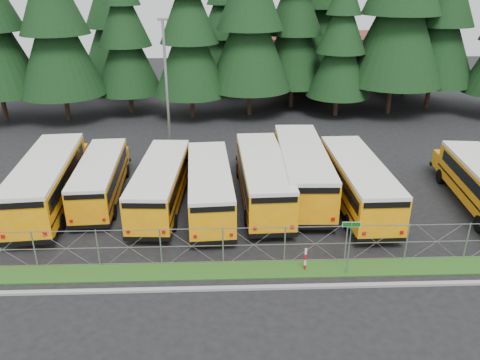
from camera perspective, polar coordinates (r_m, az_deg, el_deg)
name	(u,v)px	position (r m, az deg, el deg)	size (l,w,h in m)	color
ground	(301,250)	(24.50, 7.44, -8.51)	(120.00, 120.00, 0.00)	black
curb	(312,286)	(21.96, 8.73, -12.70)	(50.00, 0.25, 0.12)	gray
grass_verge	(306,269)	(23.09, 8.11, -10.70)	(50.00, 1.40, 0.06)	#1E4714
chainlink_fence	(305,244)	(23.14, 7.96, -7.74)	(44.00, 0.10, 2.00)	#95979D
brick_building	(300,59)	(61.99, 7.36, 14.41)	(22.00, 10.00, 6.00)	brown
bus_0	(49,182)	(30.35, -22.22, -0.24)	(2.78, 11.79, 3.09)	orange
bus_1	(102,179)	(30.37, -16.52, 0.13)	(2.36, 10.01, 2.63)	orange
bus_2	(162,184)	(28.57, -9.50, -0.52)	(2.51, 10.65, 2.79)	orange
bus_3	(209,187)	(27.87, -3.74, -0.87)	(2.51, 10.64, 2.79)	orange
bus_4	(262,179)	(28.74, 2.72, 0.16)	(2.68, 11.35, 2.98)	orange
bus_5	(301,170)	(29.96, 7.46, 1.17)	(2.83, 12.01, 3.15)	orange
bus_6	(356,182)	(29.07, 13.91, -0.30)	(2.66, 11.27, 2.95)	orange
street_sign	(350,237)	(22.07, 13.29, -6.76)	(0.84, 0.55, 2.81)	#95979D
striped_bollard	(305,260)	(22.73, 7.97, -9.58)	(0.11, 0.11, 1.20)	#B20C0C
light_standard	(166,84)	(36.04, -8.95, 11.54)	(0.70, 0.35, 10.14)	#95979D
conifer_1	(54,24)	(47.02, -21.68, 17.24)	(8.02, 8.02, 17.74)	black
conifer_2	(125,38)	(48.02, -13.85, 16.41)	(6.62, 6.62, 14.64)	black
conifer_3	(189,34)	(45.28, -6.22, 17.23)	(7.12, 7.12, 15.75)	black
conifer_4	(250,20)	(45.88, 1.22, 18.96)	(8.21, 8.21, 18.17)	black
conifer_5	(294,26)	(49.32, 6.64, 18.13)	(7.41, 7.41, 16.40)	black
conifer_6	(341,46)	(46.89, 12.21, 15.72)	(6.13, 6.13, 13.55)	black
conifer_7	(402,3)	(48.68, 19.11, 19.73)	(9.51, 9.51, 21.03)	black
conifer_8	(441,16)	(52.24, 23.28, 17.88)	(8.32, 8.32, 18.40)	black
conifer_10	(111,20)	(56.52, -15.45, 18.32)	(7.52, 7.52, 16.63)	black
conifer_11	(222,32)	(55.23, -2.17, 17.63)	(6.34, 6.34, 14.02)	black
conifer_13	(412,30)	(56.91, 20.26, 16.83)	(6.68, 6.68, 14.77)	black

